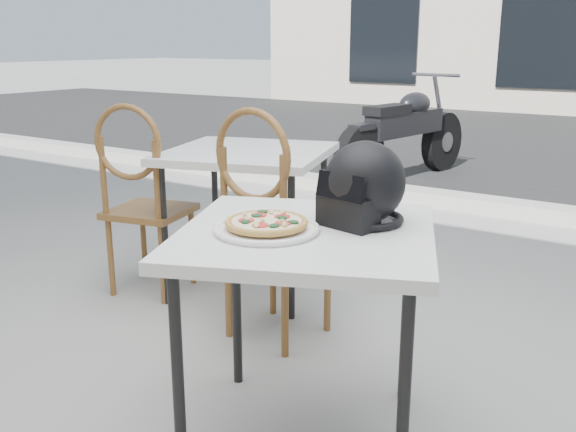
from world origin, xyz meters
The scene contains 10 objects.
ground centered at (0.00, 0.00, 0.00)m, with size 80.00×80.00×0.00m, color gray.
curb centered at (0.00, 3.00, 0.06)m, with size 30.00×0.25×0.12m, color #9F9D95.
cafe_table_main centered at (0.13, -0.52, 0.71)m, with size 1.07×1.07×0.78m.
plate centered at (0.04, -0.62, 0.79)m, with size 0.44×0.44×0.02m.
pizza centered at (0.04, -0.62, 0.81)m, with size 0.32×0.32×0.03m.
helmet centered at (0.25, -0.35, 0.91)m, with size 0.32×0.33×0.28m.
cafe_chair_main centered at (-0.43, 0.05, 0.62)m, with size 0.45×0.45×1.11m.
cafe_table_side centered at (-0.91, 0.55, 0.73)m, with size 1.06×1.06×0.81m.
cafe_chair_side centered at (-1.33, 0.15, 0.60)m, with size 0.49×0.49×1.08m.
motorcycle centered at (-1.36, 3.81, 0.47)m, with size 0.62×2.12×1.06m.
Camera 1 is at (1.19, -2.25, 1.38)m, focal length 40.00 mm.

